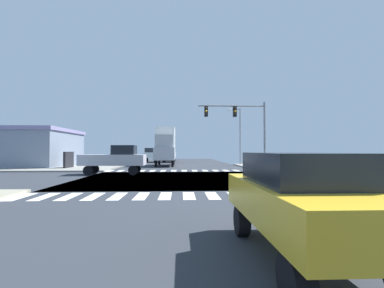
% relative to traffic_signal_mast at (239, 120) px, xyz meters
% --- Properties ---
extents(ground, '(90.00, 90.00, 0.05)m').
position_rel_traffic_signal_mast_xyz_m(ground, '(-5.51, -7.19, -4.91)').
color(ground, '#2B3037').
extents(sidewalk_corner_ne, '(12.00, 12.00, 0.14)m').
position_rel_traffic_signal_mast_xyz_m(sidewalk_corner_ne, '(7.49, 4.81, -4.82)').
color(sidewalk_corner_ne, gray).
rests_on(sidewalk_corner_ne, ground).
extents(sidewalk_corner_nw, '(12.00, 12.00, 0.14)m').
position_rel_traffic_signal_mast_xyz_m(sidewalk_corner_nw, '(-18.51, 4.81, -4.82)').
color(sidewalk_corner_nw, gray).
rests_on(sidewalk_corner_nw, ground).
extents(crosswalk_near, '(13.50, 2.00, 0.01)m').
position_rel_traffic_signal_mast_xyz_m(crosswalk_near, '(-5.76, -14.49, -4.88)').
color(crosswalk_near, white).
rests_on(crosswalk_near, ground).
extents(crosswalk_far, '(13.50, 2.00, 0.01)m').
position_rel_traffic_signal_mast_xyz_m(crosswalk_far, '(-5.76, 0.11, -4.88)').
color(crosswalk_far, white).
rests_on(crosswalk_far, ground).
extents(traffic_signal_mast, '(6.54, 0.55, 6.62)m').
position_rel_traffic_signal_mast_xyz_m(traffic_signal_mast, '(0.00, 0.00, 0.00)').
color(traffic_signal_mast, gray).
rests_on(traffic_signal_mast, ground).
extents(street_lamp, '(1.78, 0.32, 7.49)m').
position_rel_traffic_signal_mast_xyz_m(street_lamp, '(2.00, 9.86, -0.37)').
color(street_lamp, gray).
rests_on(street_lamp, ground).
extents(bank_building, '(13.05, 10.23, 4.46)m').
position_rel_traffic_signal_mast_xyz_m(bank_building, '(-24.45, 7.14, -2.65)').
color(bank_building, gray).
rests_on(bank_building, ground).
extents(sedan_nearside_1, '(1.80, 4.30, 1.88)m').
position_rel_traffic_signal_mast_xyz_m(sedan_nearside_1, '(-3.51, -21.48, -3.77)').
color(sedan_nearside_1, black).
rests_on(sedan_nearside_1, ground).
extents(suv_crossing_1, '(1.96, 4.60, 2.34)m').
position_rel_traffic_signal_mast_xyz_m(suv_crossing_1, '(-10.51, 19.73, -3.49)').
color(suv_crossing_1, black).
rests_on(suv_crossing_1, ground).
extents(pickup_queued_1, '(2.00, 5.10, 2.35)m').
position_rel_traffic_signal_mast_xyz_m(pickup_queued_1, '(-7.51, 19.16, -3.60)').
color(pickup_queued_1, black).
rests_on(pickup_queued_1, ground).
extents(box_truck_leading_1, '(2.40, 7.20, 4.85)m').
position_rel_traffic_signal_mast_xyz_m(box_truck_leading_1, '(-7.51, 8.83, -2.32)').
color(box_truck_leading_1, black).
rests_on(box_truck_leading_1, ground).
extents(pickup_middle_3, '(2.00, 5.10, 2.35)m').
position_rel_traffic_signal_mast_xyz_m(pickup_middle_3, '(-7.51, 25.65, -3.60)').
color(pickup_middle_3, black).
rests_on(pickup_middle_3, ground).
extents(pickup_outer_4, '(5.10, 2.00, 2.35)m').
position_rel_traffic_signal_mast_xyz_m(pickup_outer_4, '(-10.87, -3.69, -3.60)').
color(pickup_outer_4, black).
rests_on(pickup_outer_4, ground).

